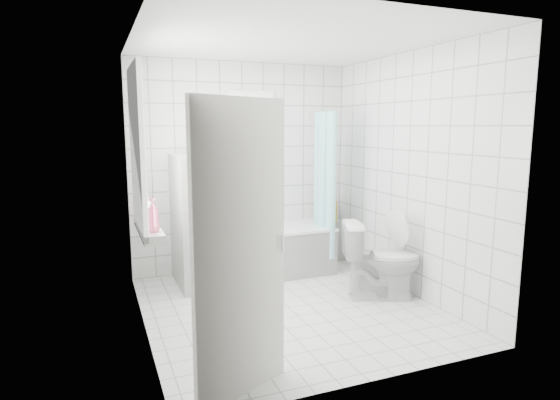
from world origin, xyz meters
name	(u,v)px	position (x,y,z in m)	size (l,w,h in m)	color
ground	(289,308)	(0.00, 0.00, 0.00)	(3.00, 3.00, 0.00)	white
ceiling	(290,41)	(0.00, 0.00, 2.60)	(3.00, 3.00, 0.00)	white
wall_back	(243,168)	(0.00, 1.50, 1.30)	(2.80, 0.02, 2.60)	white
wall_front	(376,203)	(0.00, -1.50, 1.30)	(2.80, 0.02, 2.60)	white
wall_left	(139,187)	(-1.40, 0.00, 1.30)	(0.02, 3.00, 2.60)	white
wall_right	(408,175)	(1.40, 0.00, 1.30)	(0.02, 3.00, 2.60)	white
window_left	(140,150)	(-1.35, 0.30, 1.60)	(0.01, 0.90, 1.40)	white
window_back	(251,115)	(0.10, 1.46, 1.95)	(0.50, 0.01, 0.50)	white
window_sill	(148,229)	(-1.31, 0.30, 0.86)	(0.18, 1.02, 0.08)	white
door	(241,252)	(-0.89, -1.30, 1.00)	(0.04, 0.80, 2.00)	silver
bathtub	(260,252)	(0.09, 1.12, 0.29)	(1.76, 0.77, 0.58)	white
partition_wall	(183,222)	(-0.85, 1.07, 0.75)	(0.15, 0.85, 1.50)	white
tiled_ledge	(328,240)	(1.17, 1.38, 0.28)	(0.40, 0.24, 0.55)	white
toilet	(382,260)	(1.03, -0.09, 0.41)	(0.46, 0.81, 0.82)	white
curtain_rod	(323,111)	(0.91, 1.10, 2.00)	(0.02, 0.02, 0.80)	silver
shower_curtain	(326,185)	(0.91, 0.97, 1.10)	(0.14, 0.48, 1.78)	#4AD9DA
tub_faucet	(259,202)	(0.19, 1.46, 0.85)	(0.18, 0.06, 0.06)	silver
sill_bottles	(149,212)	(-1.30, 0.26, 1.02)	(0.16, 0.69, 0.29)	silver
ledge_bottles	(331,212)	(1.18, 1.33, 0.68)	(0.18, 0.19, 0.28)	gold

